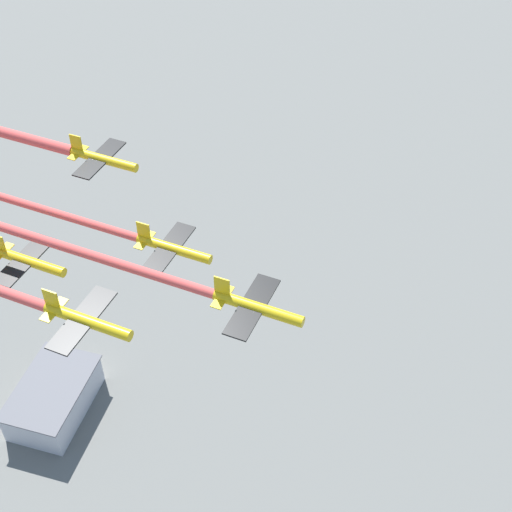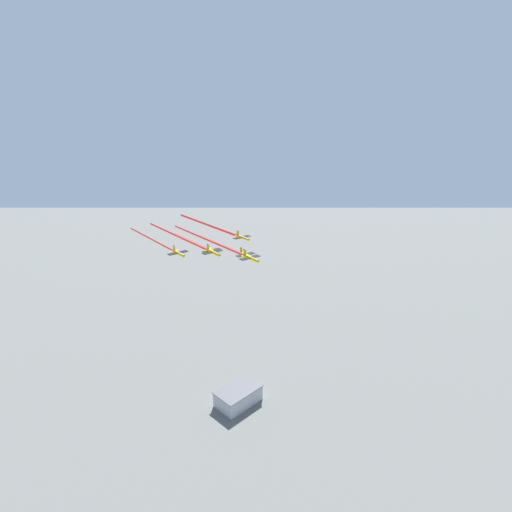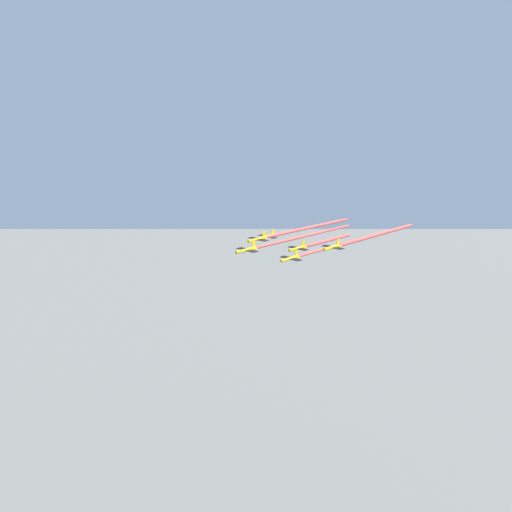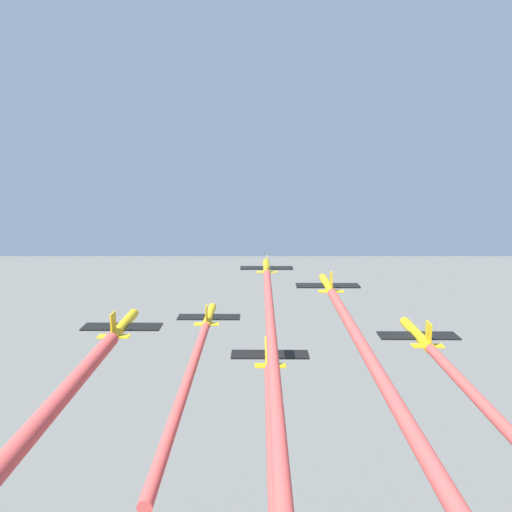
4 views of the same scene
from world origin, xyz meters
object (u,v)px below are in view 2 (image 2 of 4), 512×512
at_px(jet_0, 250,258).
at_px(jet_5, 178,253).
at_px(jet_1, 246,255).
at_px(jet_2, 213,252).
at_px(hangar, 238,396).
at_px(jet_3, 242,237).
at_px(jet_4, 212,250).

height_order(jet_0, jet_5, jet_0).
bearing_deg(jet_1, jet_2, -0.00).
relative_size(hangar, jet_0, 3.96).
bearing_deg(jet_3, jet_4, 0.00).
relative_size(hangar, jet_1, 3.96).
height_order(jet_2, jet_4, jet_2).
distance_m(hangar, jet_5, 187.64).
relative_size(jet_1, jet_2, 1.00).
bearing_deg(jet_5, jet_4, 180.00).
distance_m(jet_1, jet_2, 15.71).
distance_m(jet_1, jet_3, 15.21).
bearing_deg(jet_0, jet_2, -59.53).
bearing_deg(jet_4, jet_2, 59.53).
bearing_deg(jet_1, jet_4, -59.53).
xyz_separation_m(jet_2, jet_4, (-9.12, -11.82, -4.24)).
height_order(jet_0, jet_3, jet_0).
distance_m(jet_2, jet_5, 15.09).
xyz_separation_m(jet_1, jet_4, (5.90, -13.71, -0.05)).
distance_m(jet_2, jet_3, 26.14).
relative_size(jet_0, jet_5, 1.00).
distance_m(jet_3, jet_5, 30.29).
bearing_deg(jet_4, jet_1, 120.47).
xyz_separation_m(hangar, jet_0, (77.23, 93.61, 153.18)).
bearing_deg(jet_4, hangar, -130.22).
xyz_separation_m(jet_0, jet_2, (5.90, -13.71, 0.32)).
height_order(hangar, jet_2, jet_2).
height_order(jet_1, jet_2, jet_2).
distance_m(jet_2, jet_4, 15.52).
xyz_separation_m(jet_0, jet_5, (11.81, -27.43, -1.85)).
bearing_deg(jet_5, jet_2, 120.47).
bearing_deg(jet_5, hangar, -136.20).
relative_size(jet_0, jet_3, 1.00).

